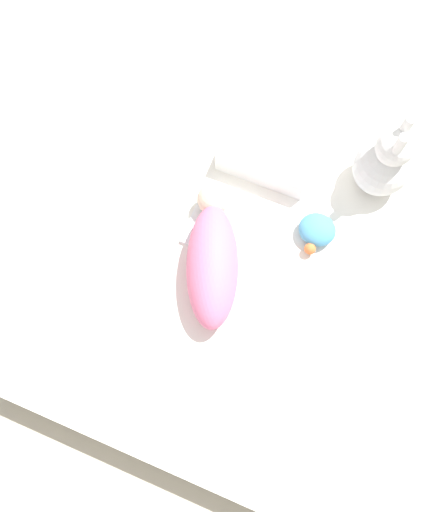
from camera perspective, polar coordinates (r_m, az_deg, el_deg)
ground_plane at (r=1.89m, az=0.70°, el=-0.71°), size 12.00×12.00×0.00m
bed_mattress at (r=1.81m, az=0.73°, el=0.06°), size 1.46×1.06×0.17m
burp_cloth at (r=1.75m, az=0.04°, el=4.12°), size 0.25×0.20×0.02m
swaddled_baby at (r=1.63m, az=-0.81°, el=-0.30°), size 0.50×0.31×0.17m
pillow at (r=1.85m, az=6.07°, el=12.43°), size 0.29×0.33×0.09m
bunny_plush at (r=1.80m, az=18.35°, el=10.02°), size 0.20×0.20×0.35m
turtle_plush at (r=1.74m, az=11.07°, el=2.86°), size 0.15×0.13×0.08m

